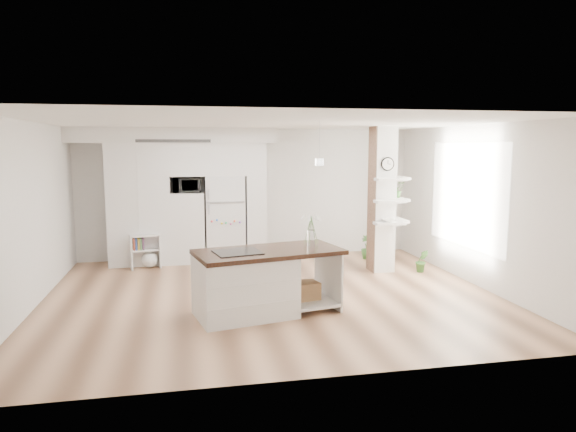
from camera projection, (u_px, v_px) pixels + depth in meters
name	position (u px, v px, depth m)	size (l,w,h in m)	color
floor	(272.00, 295.00, 8.14)	(7.00, 6.00, 0.01)	tan
room	(271.00, 178.00, 7.88)	(7.04, 6.04, 2.72)	white
cabinet_wall	(178.00, 188.00, 10.25)	(4.00, 0.71, 2.70)	white
refrigerator	(225.00, 218.00, 10.52)	(0.78, 0.69, 1.75)	silver
column	(388.00, 200.00, 9.51)	(0.69, 0.90, 2.70)	silver
window	(466.00, 195.00, 8.90)	(2.40, 2.40, 0.00)	white
pendant_light	(373.00, 160.00, 8.32)	(0.12, 0.12, 0.10)	white
kitchen_island	(253.00, 282.00, 7.12)	(2.17, 1.36, 1.48)	white
bookshelf	(147.00, 253.00, 9.91)	(0.61, 0.42, 0.66)	white
floor_plant_a	(422.00, 261.00, 9.58)	(0.24, 0.19, 0.43)	#3A722D
floor_plant_b	(368.00, 247.00, 10.71)	(0.28, 0.28, 0.50)	#3A722D
microwave	(187.00, 185.00, 10.23)	(0.54, 0.37, 0.30)	#2D2D2D
shelf_plant	(397.00, 190.00, 9.70)	(0.27, 0.23, 0.30)	#3A722D
decor_bowl	(388.00, 220.00, 9.32)	(0.22, 0.22, 0.05)	white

